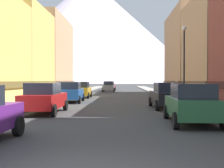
{
  "coord_description": "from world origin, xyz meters",
  "views": [
    {
      "loc": [
        0.73,
        -5.08,
        1.92
      ],
      "look_at": [
        -0.64,
        32.78,
        1.44
      ],
      "focal_mm": 45.95,
      "sensor_mm": 36.0,
      "label": 1
    }
  ],
  "objects_px": {
    "car_right_1": "(167,95)",
    "car_driving_1": "(110,86)",
    "car_left_2": "(71,92)",
    "pedestrian_0": "(177,90)",
    "car_left_1": "(44,98)",
    "streetlamp_right": "(184,53)",
    "car_right_0": "(192,103)",
    "car_driving_0": "(109,86)",
    "car_left_3": "(81,90)",
    "potted_plant_0": "(195,95)"
  },
  "relations": [
    {
      "from": "car_left_2",
      "to": "streetlamp_right",
      "type": "height_order",
      "value": "streetlamp_right"
    },
    {
      "from": "car_left_2",
      "to": "pedestrian_0",
      "type": "relative_size",
      "value": 2.62
    },
    {
      "from": "potted_plant_0",
      "to": "pedestrian_0",
      "type": "distance_m",
      "value": 4.46
    },
    {
      "from": "car_left_2",
      "to": "car_right_0",
      "type": "xyz_separation_m",
      "value": [
        7.6,
        -12.11,
        0.0
      ]
    },
    {
      "from": "car_left_3",
      "to": "pedestrian_0",
      "type": "bearing_deg",
      "value": -11.41
    },
    {
      "from": "car_driving_0",
      "to": "potted_plant_0",
      "type": "relative_size",
      "value": 4.7
    },
    {
      "from": "car_driving_0",
      "to": "pedestrian_0",
      "type": "bearing_deg",
      "value": -67.57
    },
    {
      "from": "car_left_1",
      "to": "car_right_1",
      "type": "height_order",
      "value": "same"
    },
    {
      "from": "car_left_3",
      "to": "car_driving_1",
      "type": "relative_size",
      "value": 1.01
    },
    {
      "from": "car_right_1",
      "to": "car_driving_1",
      "type": "bearing_deg",
      "value": 98.77
    },
    {
      "from": "car_right_1",
      "to": "streetlamp_right",
      "type": "height_order",
      "value": "streetlamp_right"
    },
    {
      "from": "car_left_2",
      "to": "pedestrian_0",
      "type": "xyz_separation_m",
      "value": [
        10.05,
        4.46,
        0.04
      ]
    },
    {
      "from": "streetlamp_right",
      "to": "car_left_2",
      "type": "bearing_deg",
      "value": 160.31
    },
    {
      "from": "car_driving_1",
      "to": "pedestrian_0",
      "type": "bearing_deg",
      "value": -72.83
    },
    {
      "from": "car_right_1",
      "to": "car_left_2",
      "type": "bearing_deg",
      "value": 145.93
    },
    {
      "from": "car_left_3",
      "to": "car_right_0",
      "type": "relative_size",
      "value": 0.99
    },
    {
      "from": "car_right_0",
      "to": "car_driving_0",
      "type": "height_order",
      "value": "same"
    },
    {
      "from": "car_left_2",
      "to": "streetlamp_right",
      "type": "bearing_deg",
      "value": -19.69
    },
    {
      "from": "car_driving_0",
      "to": "car_driving_1",
      "type": "relative_size",
      "value": 1.0
    },
    {
      "from": "car_right_0",
      "to": "car_driving_1",
      "type": "bearing_deg",
      "value": 97.33
    },
    {
      "from": "car_left_2",
      "to": "car_right_0",
      "type": "height_order",
      "value": "same"
    },
    {
      "from": "streetlamp_right",
      "to": "car_right_0",
      "type": "bearing_deg",
      "value": -99.97
    },
    {
      "from": "car_right_0",
      "to": "car_left_1",
      "type": "bearing_deg",
      "value": 154.55
    },
    {
      "from": "car_left_3",
      "to": "car_right_0",
      "type": "xyz_separation_m",
      "value": [
        7.6,
        -18.6,
        0.0
      ]
    },
    {
      "from": "car_driving_0",
      "to": "pedestrian_0",
      "type": "xyz_separation_m",
      "value": [
        7.85,
        -19.02,
        0.04
      ]
    },
    {
      "from": "car_right_0",
      "to": "car_driving_1",
      "type": "height_order",
      "value": "same"
    },
    {
      "from": "pedestrian_0",
      "to": "car_left_1",
      "type": "bearing_deg",
      "value": -127.8
    },
    {
      "from": "potted_plant_0",
      "to": "streetlamp_right",
      "type": "xyz_separation_m",
      "value": [
        -1.65,
        -3.35,
        3.31
      ]
    },
    {
      "from": "car_left_2",
      "to": "potted_plant_0",
      "type": "relative_size",
      "value": 4.78
    },
    {
      "from": "car_left_1",
      "to": "potted_plant_0",
      "type": "relative_size",
      "value": 4.73
    },
    {
      "from": "car_left_2",
      "to": "pedestrian_0",
      "type": "distance_m",
      "value": 11.0
    },
    {
      "from": "car_right_0",
      "to": "pedestrian_0",
      "type": "xyz_separation_m",
      "value": [
        2.45,
        16.57,
        0.04
      ]
    },
    {
      "from": "potted_plant_0",
      "to": "pedestrian_0",
      "type": "relative_size",
      "value": 0.55
    },
    {
      "from": "car_left_3",
      "to": "car_driving_0",
      "type": "bearing_deg",
      "value": 82.63
    },
    {
      "from": "car_left_1",
      "to": "car_left_2",
      "type": "bearing_deg",
      "value": 89.99
    },
    {
      "from": "car_left_2",
      "to": "car_driving_0",
      "type": "relative_size",
      "value": 1.02
    },
    {
      "from": "car_right_1",
      "to": "car_driving_1",
      "type": "distance_m",
      "value": 35.43
    },
    {
      "from": "car_right_1",
      "to": "car_driving_1",
      "type": "relative_size",
      "value": 1.01
    },
    {
      "from": "car_left_1",
      "to": "car_driving_1",
      "type": "relative_size",
      "value": 1.0
    },
    {
      "from": "car_left_2",
      "to": "streetlamp_right",
      "type": "distance_m",
      "value": 10.19
    },
    {
      "from": "car_left_1",
      "to": "streetlamp_right",
      "type": "height_order",
      "value": "streetlamp_right"
    },
    {
      "from": "pedestrian_0",
      "to": "streetlamp_right",
      "type": "height_order",
      "value": "streetlamp_right"
    },
    {
      "from": "car_right_1",
      "to": "pedestrian_0",
      "type": "distance_m",
      "value": 9.91
    },
    {
      "from": "car_driving_1",
      "to": "car_driving_0",
      "type": "bearing_deg",
      "value": -90.0
    },
    {
      "from": "car_driving_0",
      "to": "car_left_3",
      "type": "bearing_deg",
      "value": -97.37
    },
    {
      "from": "car_left_2",
      "to": "potted_plant_0",
      "type": "xyz_separation_m",
      "value": [
        10.8,
        0.08,
        -0.22
      ]
    },
    {
      "from": "pedestrian_0",
      "to": "streetlamp_right",
      "type": "xyz_separation_m",
      "value": [
        -0.9,
        -7.74,
        3.05
      ]
    },
    {
      "from": "streetlamp_right",
      "to": "car_left_1",
      "type": "bearing_deg",
      "value": -150.3
    },
    {
      "from": "car_left_3",
      "to": "potted_plant_0",
      "type": "bearing_deg",
      "value": -30.71
    },
    {
      "from": "car_driving_1",
      "to": "streetlamp_right",
      "type": "relative_size",
      "value": 0.75
    }
  ]
}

